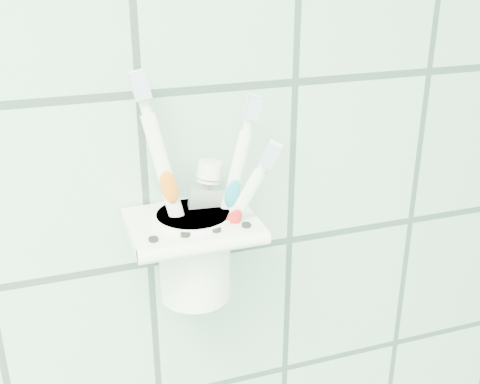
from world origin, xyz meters
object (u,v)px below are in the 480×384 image
object	(u,v)px
toothbrush_pink	(196,189)
toothpaste_tube	(193,217)
holder_bracket	(192,226)
cup	(194,251)
toothbrush_blue	(207,195)
toothbrush_orange	(195,200)

from	to	relation	value
toothbrush_pink	toothpaste_tube	world-z (taller)	toothbrush_pink
holder_bracket	toothbrush_pink	xyz separation A→B (m)	(0.00, -0.01, 0.04)
cup	toothbrush_blue	distance (m)	0.06
toothpaste_tube	cup	bearing A→B (deg)	-98.56
toothbrush_blue	toothbrush_orange	distance (m)	0.01
toothbrush_blue	toothpaste_tube	world-z (taller)	toothbrush_blue
cup	toothpaste_tube	xyz separation A→B (m)	(0.00, 0.01, 0.03)
holder_bracket	toothbrush_orange	world-z (taller)	toothbrush_orange
toothbrush_orange	toothpaste_tube	xyz separation A→B (m)	(-0.00, -0.00, -0.02)
cup	toothbrush_orange	size ratio (longest dim) A/B	0.51
toothbrush_blue	toothpaste_tube	distance (m)	0.03
toothbrush_pink	holder_bracket	bearing A→B (deg)	107.31
toothbrush_blue	toothbrush_orange	bearing A→B (deg)	153.77
holder_bracket	toothbrush_orange	distance (m)	0.02
holder_bracket	toothbrush_pink	distance (m)	0.04
holder_bracket	cup	distance (m)	0.03
holder_bracket	toothbrush_blue	bearing A→B (deg)	12.11
toothbrush_orange	toothpaste_tube	bearing A→B (deg)	-147.96
toothbrush_blue	toothbrush_pink	bearing A→B (deg)	-127.23
toothbrush_blue	holder_bracket	bearing A→B (deg)	-156.79
toothbrush_blue	cup	bearing A→B (deg)	-169.87
toothbrush_pink	toothbrush_orange	size ratio (longest dim) A/B	1.26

